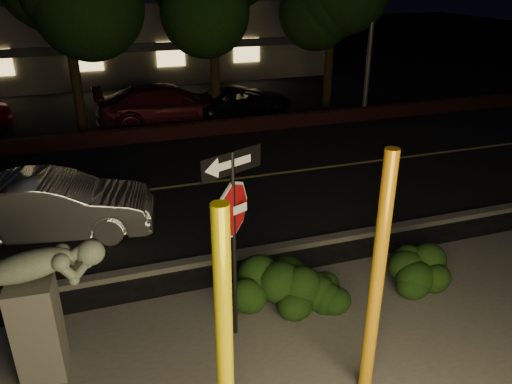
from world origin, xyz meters
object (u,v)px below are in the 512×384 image
yellow_pole_right (377,282)px  yellow_pole_left (225,360)px  signpost (233,211)px  sculpture (34,300)px  silver_sedan (53,206)px  parked_car_darkred (168,105)px  parked_car_dark (241,101)px

yellow_pole_right → yellow_pole_left: bearing=-162.1°
yellow_pole_right → signpost: yellow_pole_right is taller
yellow_pole_right → sculpture: 4.72m
silver_sedan → signpost: bearing=-138.0°
yellow_pole_left → parked_car_darkred: bearing=83.3°
yellow_pole_left → parked_car_dark: 15.94m
yellow_pole_left → silver_sedan: bearing=106.7°
signpost → parked_car_darkred: 12.54m
sculpture → parked_car_dark: bearing=65.4°
yellow_pole_left → signpost: 2.63m
yellow_pole_right → silver_sedan: yellow_pole_right is taller
parked_car_dark → signpost: bearing=145.6°
silver_sedan → parked_car_dark: size_ratio=0.98×
yellow_pole_right → parked_car_dark: yellow_pole_right is taller
yellow_pole_right → parked_car_dark: (2.51, 14.45, -1.22)m
yellow_pole_right → parked_car_darkred: size_ratio=0.68×
signpost → parked_car_darkred: bearing=61.9°
signpost → parked_car_darkred: signpost is taller
silver_sedan → parked_car_dark: bearing=-30.6°
signpost → sculpture: bearing=155.4°
sculpture → parked_car_darkred: bearing=76.5°
parked_car_darkred → parked_car_dark: size_ratio=1.21×
yellow_pole_right → signpost: (-1.43, 1.74, 0.45)m
yellow_pole_left → silver_sedan: (-2.10, 7.01, -1.11)m
parked_car_dark → silver_sedan: bearing=122.8°
signpost → silver_sedan: signpost is taller
yellow_pole_left → signpost: yellow_pole_left is taller
yellow_pole_left → parked_car_dark: yellow_pole_left is taller
parked_car_darkred → yellow_pole_left: bearing=172.6°
signpost → parked_car_dark: 13.41m
yellow_pole_left → signpost: (0.81, 2.46, 0.46)m
yellow_pole_left → yellow_pole_right: yellow_pole_right is taller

